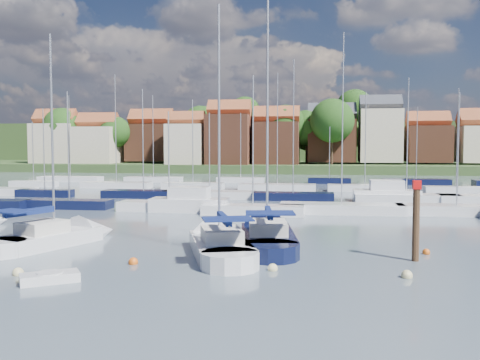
# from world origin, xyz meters

# --- Properties ---
(ground) EXTENTS (260.00, 260.00, 0.00)m
(ground) POSITION_xyz_m (0.00, 40.00, 0.00)
(ground) COLOR #4C5967
(ground) RESTS_ON ground
(sailboat_left) EXTENTS (6.01, 10.21, 13.57)m
(sailboat_left) POSITION_xyz_m (-9.26, 3.53, 0.36)
(sailboat_left) COLOR silver
(sailboat_left) RESTS_ON ground
(sailboat_centre) EXTENTS (6.09, 11.19, 14.77)m
(sailboat_centre) POSITION_xyz_m (0.56, 2.72, 0.36)
(sailboat_centre) COLOR silver
(sailboat_centre) RESTS_ON ground
(sailboat_navy) EXTENTS (4.68, 11.96, 16.13)m
(sailboat_navy) POSITION_xyz_m (3.04, 5.90, 0.35)
(sailboat_navy) COLOR black
(sailboat_navy) RESTS_ON ground
(tender) EXTENTS (2.69, 2.31, 0.53)m
(tender) POSITION_xyz_m (-5.39, -5.28, 0.21)
(tender) COLOR silver
(tender) RESTS_ON ground
(timber_piling) EXTENTS (0.40, 0.40, 6.43)m
(timber_piling) POSITION_xyz_m (11.20, 1.51, 1.13)
(timber_piling) COLOR #4C331E
(timber_piling) RESTS_ON ground
(buoy_b) EXTENTS (0.52, 0.52, 0.52)m
(buoy_b) POSITION_xyz_m (-7.47, -4.30, 0.00)
(buoy_b) COLOR beige
(buoy_b) RESTS_ON ground
(buoy_c) EXTENTS (0.49, 0.49, 0.49)m
(buoy_c) POSITION_xyz_m (-3.01, -1.31, 0.00)
(buoy_c) COLOR #D85914
(buoy_c) RESTS_ON ground
(buoy_d) EXTENTS (0.48, 0.48, 0.48)m
(buoy_d) POSITION_xyz_m (4.08, -1.66, 0.00)
(buoy_d) COLOR beige
(buoy_d) RESTS_ON ground
(buoy_e) EXTENTS (0.42, 0.42, 0.42)m
(buoy_e) POSITION_xyz_m (4.16, 7.15, 0.00)
(buoy_e) COLOR #D85914
(buoy_e) RESTS_ON ground
(buoy_f) EXTENTS (0.51, 0.51, 0.51)m
(buoy_f) POSITION_xyz_m (10.21, -2.16, 0.00)
(buoy_f) COLOR beige
(buoy_f) RESTS_ON ground
(buoy_g) EXTENTS (0.41, 0.41, 0.41)m
(buoy_g) POSITION_xyz_m (12.12, 3.42, 0.00)
(buoy_g) COLOR #D85914
(buoy_g) RESTS_ON ground
(marina_field) EXTENTS (79.62, 41.41, 15.93)m
(marina_field) POSITION_xyz_m (1.91, 35.15, 0.43)
(marina_field) COLOR silver
(marina_field) RESTS_ON ground
(far_shore_town) EXTENTS (212.46, 90.00, 22.27)m
(far_shore_town) POSITION_xyz_m (2.23, 132.67, 4.61)
(far_shore_town) COLOR #334924
(far_shore_town) RESTS_ON ground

